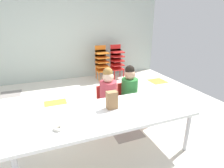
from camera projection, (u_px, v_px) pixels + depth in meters
name	position (u px, v px, depth m)	size (l,w,h in m)	color
ground_plane	(90.00, 123.00, 2.96)	(5.46, 5.06, 0.02)	silver
back_wall	(62.00, 28.00, 4.70)	(5.46, 0.10, 2.74)	#B2C1B7
craft_table	(106.00, 116.00, 2.14)	(2.07, 0.80, 0.56)	white
seated_child_near_camera	(108.00, 91.00, 2.77)	(0.33, 0.33, 0.92)	red
seated_child_middle_seat	(129.00, 88.00, 2.90)	(0.33, 0.33, 0.92)	red
kid_chair_orange_stack	(102.00, 61.00, 4.90)	(0.32, 0.30, 0.92)	orange
kid_chair_red_stack	(117.00, 60.00, 5.06)	(0.32, 0.30, 0.92)	red
paper_bag_brown	(112.00, 100.00, 2.20)	(0.13, 0.09, 0.22)	#9E754C
paper_plate_near_edge	(59.00, 130.00, 1.79)	(0.18, 0.18, 0.01)	white
paper_plate_center_table	(79.00, 123.00, 1.92)	(0.18, 0.18, 0.01)	white
donut_powdered_on_plate	(58.00, 128.00, 1.79)	(0.10, 0.10, 0.03)	white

